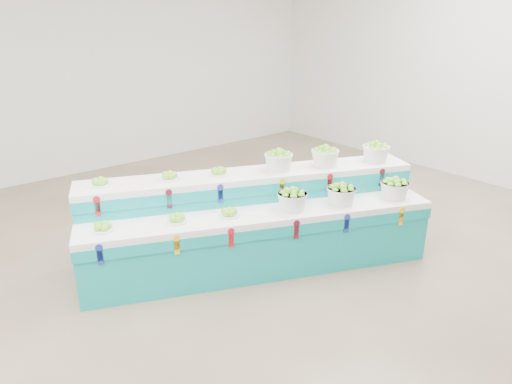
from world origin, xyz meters
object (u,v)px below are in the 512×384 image
Objects in this scene: display_stand at (256,222)px; plate_upper_mid at (169,175)px; basket_lower_left at (292,199)px; basket_upper_right at (376,152)px.

plate_upper_mid is at bearing 165.25° from display_stand.
basket_lower_left is at bearing -44.10° from plate_upper_mid.
basket_lower_left is 1.55× the size of plate_upper_mid.
basket_lower_left is 1.00× the size of basket_upper_right.
display_stand is at bearing 121.62° from basket_lower_left.
basket_upper_right is (1.33, -0.05, 0.30)m from basket_lower_left.
basket_upper_right is at bearing 8.59° from display_stand.
plate_upper_mid reaches higher than basket_lower_left.
plate_upper_mid is 2.49m from basket_upper_right.
basket_lower_left is 1.35m from plate_upper_mid.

